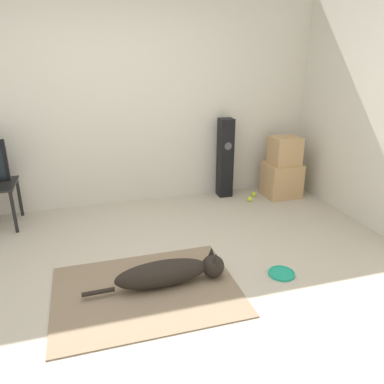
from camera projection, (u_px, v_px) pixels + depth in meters
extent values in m
plane|color=#BCB29E|center=(145.00, 298.00, 2.94)|extent=(12.00, 12.00, 0.00)
cube|color=beige|center=(109.00, 101.00, 4.38)|extent=(8.00, 0.06, 2.55)
cube|color=#847056|center=(147.00, 291.00, 3.03)|extent=(1.47, 1.10, 0.01)
ellipsoid|color=black|center=(162.00, 274.00, 3.04)|extent=(0.78, 0.22, 0.23)
sphere|color=black|center=(213.00, 266.00, 3.17)|extent=(0.19, 0.19, 0.19)
cone|color=black|center=(211.00, 252.00, 3.18)|extent=(0.06, 0.06, 0.09)
cone|color=black|center=(216.00, 258.00, 3.09)|extent=(0.06, 0.06, 0.09)
cylinder|color=black|center=(98.00, 292.00, 2.91)|extent=(0.25, 0.04, 0.04)
cylinder|color=#199E7A|center=(281.00, 274.00, 3.25)|extent=(0.23, 0.23, 0.02)
torus|color=#199E7A|center=(282.00, 273.00, 3.24)|extent=(0.23, 0.23, 0.02)
cube|color=tan|center=(281.00, 180.00, 4.96)|extent=(0.44, 0.40, 0.45)
cube|color=tan|center=(285.00, 151.00, 4.81)|extent=(0.35, 0.32, 0.35)
cube|color=black|center=(225.00, 158.00, 4.86)|extent=(0.18, 0.18, 1.03)
cylinder|color=#4C4C51|center=(228.00, 146.00, 4.72)|extent=(0.10, 0.00, 0.10)
cylinder|color=black|center=(14.00, 212.00, 3.93)|extent=(0.04, 0.04, 0.47)
cylinder|color=black|center=(20.00, 197.00, 4.34)|extent=(0.04, 0.04, 0.47)
sphere|color=#C6E033|center=(254.00, 194.00, 4.98)|extent=(0.07, 0.07, 0.07)
sphere|color=#C6E033|center=(250.00, 199.00, 4.82)|extent=(0.07, 0.07, 0.07)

